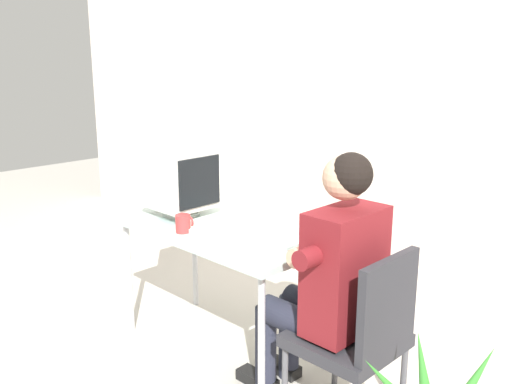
{
  "coord_description": "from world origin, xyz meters",
  "views": [
    {
      "loc": [
        2.27,
        -2.02,
        1.72
      ],
      "look_at": [
        0.28,
        0.0,
        1.01
      ],
      "focal_mm": 39.52,
      "sensor_mm": 36.0,
      "label": 1
    }
  ],
  "objects": [
    {
      "name": "person_seated",
      "position": [
        0.79,
        -0.04,
        0.7
      ],
      "size": [
        0.7,
        0.6,
        1.3
      ],
      "color": "maroon",
      "rests_on": "ground_plane"
    },
    {
      "name": "wall_back",
      "position": [
        0.3,
        1.4,
        1.5
      ],
      "size": [
        8.0,
        0.1,
        3.0
      ],
      "primitive_type": "cube",
      "color": "beige",
      "rests_on": "ground_plane"
    },
    {
      "name": "office_chair",
      "position": [
        0.98,
        -0.04,
        0.48
      ],
      "size": [
        0.46,
        0.46,
        0.88
      ],
      "color": "#4C4C51",
      "rests_on": "ground_plane"
    },
    {
      "name": "keyboard",
      "position": [
        -0.07,
        0.0,
        0.77
      ],
      "size": [
        0.18,
        0.42,
        0.03
      ],
      "color": "silver",
      "rests_on": "desk"
    },
    {
      "name": "desk_mug",
      "position": [
        -0.07,
        -0.21,
        0.8
      ],
      "size": [
        0.08,
        0.09,
        0.1
      ],
      "color": "red",
      "rests_on": "desk"
    },
    {
      "name": "ground_plane",
      "position": [
        0.0,
        0.0,
        0.0
      ],
      "size": [
        12.0,
        12.0,
        0.0
      ],
      "primitive_type": "plane",
      "color": "#B2ADA3"
    },
    {
      "name": "crt_monitor",
      "position": [
        -0.35,
        -0.01,
        0.98
      ],
      "size": [
        0.36,
        0.35,
        0.41
      ],
      "color": "silver",
      "rests_on": "desk"
    },
    {
      "name": "desk",
      "position": [
        0.0,
        0.0,
        0.7
      ],
      "size": [
        1.26,
        0.64,
        0.76
      ],
      "color": "#B7B7BC",
      "rests_on": "ground_plane"
    }
  ]
}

